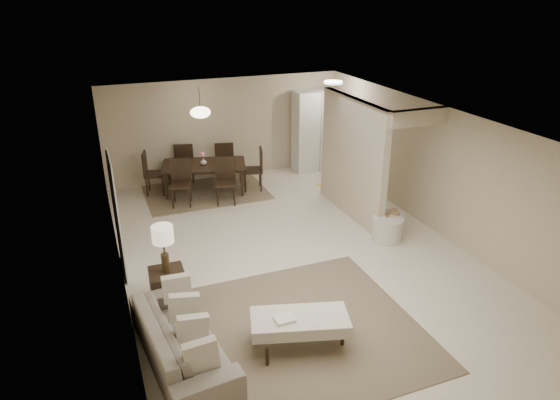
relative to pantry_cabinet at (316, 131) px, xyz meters
name	(u,v)px	position (x,y,z in m)	size (l,w,h in m)	color
floor	(295,255)	(-2.35, -4.15, -1.05)	(9.00, 9.00, 0.00)	beige
ceiling	(297,121)	(-2.35, -4.15, 1.45)	(9.00, 9.00, 0.00)	white
back_wall	(225,129)	(-2.35, 0.35, 0.20)	(6.00, 6.00, 0.00)	#BEAD90
left_wall	(116,219)	(-5.35, -4.15, 0.20)	(9.00, 9.00, 0.00)	#BEAD90
right_wall	(438,171)	(0.65, -4.15, 0.20)	(9.00, 9.00, 0.00)	#BEAD90
partition	(352,159)	(-0.55, -2.90, 0.20)	(0.15, 2.50, 2.50)	#BEAD90
doorway	(116,217)	(-5.32, -3.55, -0.03)	(0.04, 0.90, 2.04)	black
pantry_cabinet	(316,131)	(0.00, 0.00, 0.00)	(1.20, 0.55, 2.10)	silver
flush_light	(333,82)	(-0.05, -0.95, 1.41)	(0.44, 0.44, 0.05)	white
living_rug	(304,328)	(-3.07, -6.17, -1.04)	(3.20, 3.20, 0.01)	brown
sofa	(182,339)	(-4.80, -6.17, -0.73)	(0.86, 2.21, 0.65)	gray
ottoman_bench	(300,322)	(-3.27, -6.47, -0.67)	(1.43, 0.94, 0.47)	beige
side_table	(168,287)	(-4.75, -4.82, -0.77)	(0.52, 0.52, 0.57)	black
table_lamp	(163,238)	(-4.75, -4.82, 0.08)	(0.32, 0.32, 0.76)	#49381F
round_pouf	(387,229)	(-0.46, -4.25, -0.82)	(0.60, 0.60, 0.46)	beige
wicker_basket	(389,228)	(-0.35, -4.15, -0.87)	(0.43, 0.43, 0.36)	olive
dining_rug	(205,191)	(-3.15, -0.53, -1.04)	(2.80, 2.10, 0.01)	#7A6A4B
dining_table	(205,178)	(-3.15, -0.53, -0.71)	(1.93, 1.08, 0.68)	black
dining_chairs	(204,171)	(-3.15, -0.53, -0.54)	(2.77, 2.29, 1.02)	black
vase	(204,162)	(-3.15, -0.53, -0.29)	(0.15, 0.15, 0.15)	white
yellow_mat	(337,184)	(0.01, -1.28, -1.04)	(0.90, 0.55, 0.01)	yellow
pendant_light	(200,112)	(-3.15, -0.53, 0.87)	(0.46, 0.46, 0.71)	#49381F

